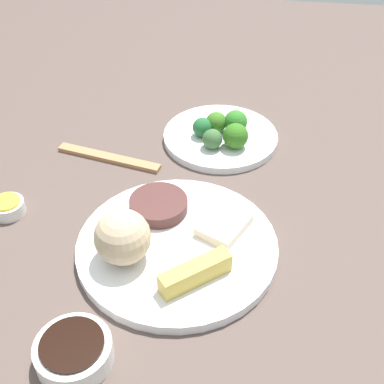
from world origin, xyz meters
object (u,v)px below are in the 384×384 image
(soy_sauce_bowl, at_px, (74,352))
(chopsticks_pair, at_px, (109,158))
(broccoli_plate, at_px, (220,137))
(main_plate, at_px, (176,246))
(sauce_ramekin_hot_mustard, at_px, (8,208))

(soy_sauce_bowl, xyz_separation_m, chopsticks_pair, (-0.07, 0.41, -0.01))
(broccoli_plate, distance_m, chopsticks_pair, 0.22)
(main_plate, xyz_separation_m, soy_sauce_bowl, (-0.09, -0.20, 0.01))
(main_plate, xyz_separation_m, sauce_ramekin_hot_mustard, (-0.28, 0.04, 0.00))
(sauce_ramekin_hot_mustard, bearing_deg, broccoli_plate, 38.96)
(chopsticks_pair, bearing_deg, soy_sauce_bowl, -80.18)
(main_plate, height_order, soy_sauce_bowl, soy_sauce_bowl)
(broccoli_plate, xyz_separation_m, chopsticks_pair, (-0.20, -0.09, -0.00))
(chopsticks_pair, bearing_deg, sauce_ramekin_hot_mustard, -126.32)
(main_plate, bearing_deg, broccoli_plate, 83.09)
(soy_sauce_bowl, bearing_deg, chopsticks_pair, 99.82)
(main_plate, relative_size, sauce_ramekin_hot_mustard, 5.58)
(soy_sauce_bowl, xyz_separation_m, sauce_ramekin_hot_mustard, (-0.19, 0.24, -0.00))
(sauce_ramekin_hot_mustard, bearing_deg, chopsticks_pair, 53.68)
(broccoli_plate, bearing_deg, sauce_ramekin_hot_mustard, -141.04)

